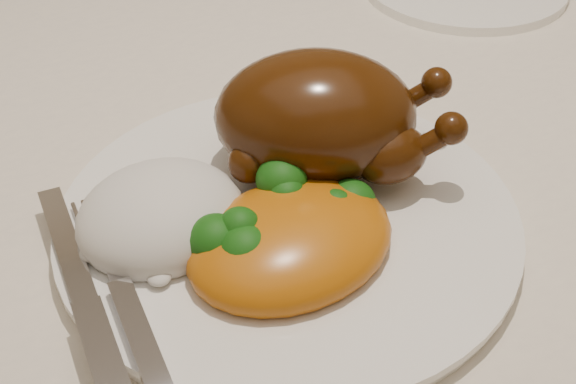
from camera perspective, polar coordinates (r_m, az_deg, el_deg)
name	(u,v)px	position (r m, az deg, el deg)	size (l,w,h in m)	color
dining_table	(355,201)	(0.74, 4.78, -0.64)	(1.60, 0.90, 0.76)	brown
tablecloth	(359,136)	(0.69, 5.10, 4.00)	(1.73, 1.03, 0.18)	beige
dinner_plate	(288,222)	(0.55, 0.00, -2.16)	(0.31, 0.31, 0.01)	white
roast_chicken	(322,117)	(0.56, 2.42, 5.36)	(0.19, 0.15, 0.09)	#402006
rice_mound	(161,217)	(0.53, -9.02, -1.80)	(0.13, 0.12, 0.06)	white
mac_and_cheese	(291,237)	(0.51, 0.21, -3.24)	(0.16, 0.14, 0.06)	orange
cutlery	(108,311)	(0.49, -12.70, -8.27)	(0.04, 0.20, 0.01)	silver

